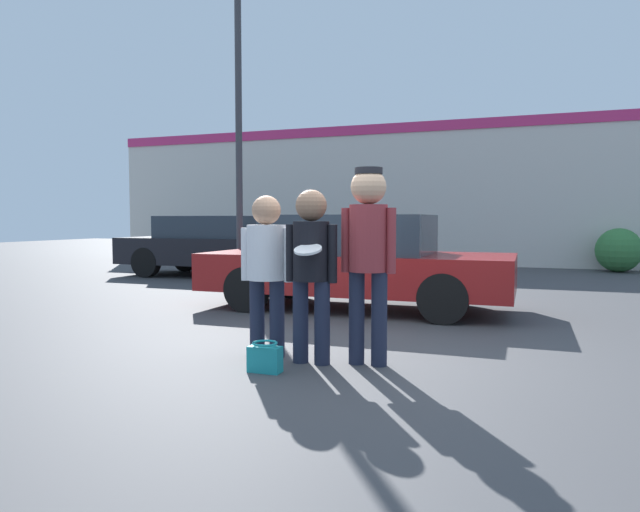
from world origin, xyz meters
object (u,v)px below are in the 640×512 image
object	(u,v)px
person_middle_with_frisbee	(311,261)
person_left	(267,261)
handbag	(265,358)
person_right	(368,245)
street_lamp	(247,94)
parked_car_far	(217,245)
shrub	(619,250)
parked_car_near	(354,261)

from	to	relation	value
person_middle_with_frisbee	person_left	bearing A→B (deg)	167.39
person_middle_with_frisbee	handbag	world-z (taller)	person_middle_with_frisbee
person_right	person_middle_with_frisbee	bearing A→B (deg)	-165.14
street_lamp	parked_car_far	bearing A→B (deg)	129.06
shrub	parked_car_far	bearing A→B (deg)	-154.01
parked_car_near	person_left	bearing A→B (deg)	-88.98
parked_car_far	street_lamp	bearing A→B (deg)	-50.94
parked_car_far	shrub	bearing A→B (deg)	25.99
person_right	shrub	xyz separation A→B (m)	(3.64, 11.50, -0.56)
person_right	shrub	bearing A→B (deg)	72.45
person_middle_with_frisbee	person_right	distance (m)	0.56
handbag	street_lamp	bearing A→B (deg)	118.80
person_middle_with_frisbee	shrub	size ratio (longest dim) A/B	1.44
person_left	person_middle_with_frisbee	bearing A→B (deg)	-12.61
person_left	street_lamp	size ratio (longest dim) A/B	0.27
person_right	handbag	size ratio (longest dim) A/B	6.18
person_right	parked_car_near	xyz separation A→B (m)	(-1.10, 3.22, -0.41)
street_lamp	handbag	size ratio (longest dim) A/B	19.72
person_left	person_middle_with_frisbee	world-z (taller)	person_middle_with_frisbee
street_lamp	shrub	bearing A→B (deg)	46.98
person_left	parked_car_far	size ratio (longest dim) A/B	0.34
person_right	handbag	xyz separation A→B (m)	(-0.80, -0.58, -1.01)
person_middle_with_frisbee	person_right	size ratio (longest dim) A/B	0.89
shrub	person_middle_with_frisbee	bearing A→B (deg)	-109.66
person_middle_with_frisbee	shrub	bearing A→B (deg)	70.34
person_right	parked_car_far	distance (m)	8.99
handbag	shrub	bearing A→B (deg)	69.83
person_middle_with_frisbee	person_right	world-z (taller)	person_right
parked_car_near	person_middle_with_frisbee	bearing A→B (deg)	-80.24
parked_car_near	shrub	bearing A→B (deg)	60.23
street_lamp	person_right	bearing A→B (deg)	-50.43
handbag	person_right	bearing A→B (deg)	35.79
street_lamp	person_middle_with_frisbee	bearing A→B (deg)	-56.00
person_left	street_lamp	distance (m)	5.35
street_lamp	person_left	bearing A→B (deg)	-60.52
person_left	parked_car_far	xyz separation A→B (m)	(-4.66, 6.97, -0.21)
street_lamp	shrub	size ratio (longest dim) A/B	5.14
person_middle_with_frisbee	parked_car_far	size ratio (longest dim) A/B	0.35
parked_car_near	street_lamp	xyz separation A→B (m)	(-2.23, 0.81, 2.86)
person_middle_with_frisbee	parked_car_far	bearing A→B (deg)	126.16
shrub	handbag	bearing A→B (deg)	-110.17
person_left	shrub	distance (m)	12.44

